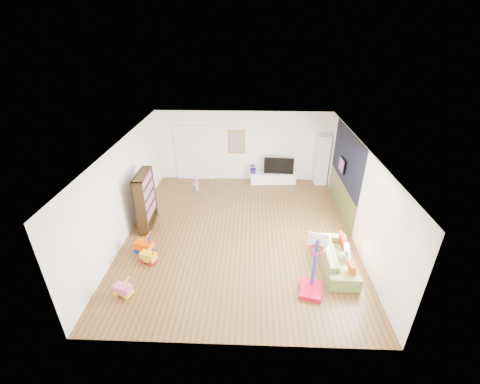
{
  "coord_description": "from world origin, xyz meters",
  "views": [
    {
      "loc": [
        0.31,
        -7.85,
        5.49
      ],
      "look_at": [
        0.0,
        0.4,
        1.15
      ],
      "focal_mm": 24.0,
      "sensor_mm": 36.0,
      "label": 1
    }
  ],
  "objects_px": {
    "bookshelf": "(146,200)",
    "basketball_hoop": "(314,267)",
    "media_console": "(273,178)",
    "sofa": "(338,258)"
  },
  "relations": [
    {
      "from": "basketball_hoop",
      "to": "sofa",
      "type": "bearing_deg",
      "value": 62.55
    },
    {
      "from": "media_console",
      "to": "basketball_hoop",
      "type": "distance_m",
      "value": 5.81
    },
    {
      "from": "media_console",
      "to": "basketball_hoop",
      "type": "xyz_separation_m",
      "value": [
        0.58,
        -5.75,
        0.54
      ]
    },
    {
      "from": "sofa",
      "to": "bookshelf",
      "type": "bearing_deg",
      "value": 73.95
    },
    {
      "from": "media_console",
      "to": "bookshelf",
      "type": "relative_size",
      "value": 1.0
    },
    {
      "from": "bookshelf",
      "to": "sofa",
      "type": "bearing_deg",
      "value": -20.13
    },
    {
      "from": "bookshelf",
      "to": "basketball_hoop",
      "type": "xyz_separation_m",
      "value": [
        4.53,
        -2.63,
        -0.12
      ]
    },
    {
      "from": "media_console",
      "to": "sofa",
      "type": "height_order",
      "value": "sofa"
    },
    {
      "from": "bookshelf",
      "to": "sofa",
      "type": "height_order",
      "value": "bookshelf"
    },
    {
      "from": "bookshelf",
      "to": "sofa",
      "type": "xyz_separation_m",
      "value": [
        5.34,
        -1.72,
        -0.59
      ]
    }
  ]
}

